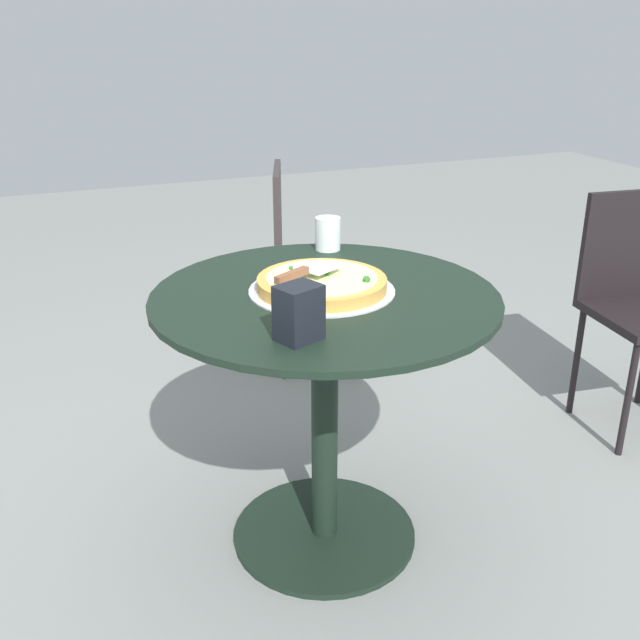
{
  "coord_description": "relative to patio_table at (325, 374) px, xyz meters",
  "views": [
    {
      "loc": [
        -0.67,
        -1.62,
        1.4
      ],
      "look_at": [
        -0.0,
        0.02,
        0.67
      ],
      "focal_mm": 41.43,
      "sensor_mm": 36.0,
      "label": 1
    }
  ],
  "objects": [
    {
      "name": "pizza_on_tray",
      "position": [
        -0.0,
        0.02,
        0.25
      ],
      "size": [
        0.37,
        0.37,
        0.06
      ],
      "color": "silver",
      "rests_on": "patio_table"
    },
    {
      "name": "napkin_dispenser",
      "position": [
        -0.16,
        -0.24,
        0.29
      ],
      "size": [
        0.11,
        0.1,
        0.12
      ],
      "primitive_type": "cube",
      "rotation": [
        0.0,
        0.0,
        3.52
      ],
      "color": "black",
      "rests_on": "patio_table"
    },
    {
      "name": "drinking_cup",
      "position": [
        0.15,
        0.35,
        0.28
      ],
      "size": [
        0.08,
        0.08,
        0.1
      ],
      "primitive_type": "cylinder",
      "color": "white",
      "rests_on": "patio_table"
    },
    {
      "name": "pizza_server",
      "position": [
        -0.05,
        0.01,
        0.29
      ],
      "size": [
        0.21,
        0.14,
        0.02
      ],
      "color": "silver",
      "rests_on": "pizza_on_tray"
    },
    {
      "name": "patio_chair_near",
      "position": [
        0.36,
        1.11,
        -0.03
      ],
      "size": [
        0.48,
        0.48,
        0.85
      ],
      "color": "#312828",
      "rests_on": "ground"
    },
    {
      "name": "ground_plane",
      "position": [
        0.0,
        0.0,
        -0.52
      ],
      "size": [
        10.0,
        10.0,
        0.0
      ],
      "primitive_type": "plane",
      "color": "gray"
    },
    {
      "name": "patio_table",
      "position": [
        0.0,
        0.0,
        0.0
      ],
      "size": [
        0.89,
        0.89,
        0.75
      ],
      "color": "black",
      "rests_on": "ground"
    },
    {
      "name": "patio_chair_far",
      "position": [
        1.28,
        0.22,
        -0.02
      ],
      "size": [
        0.4,
        0.4,
        0.84
      ],
      "color": "black",
      "rests_on": "ground"
    }
  ]
}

